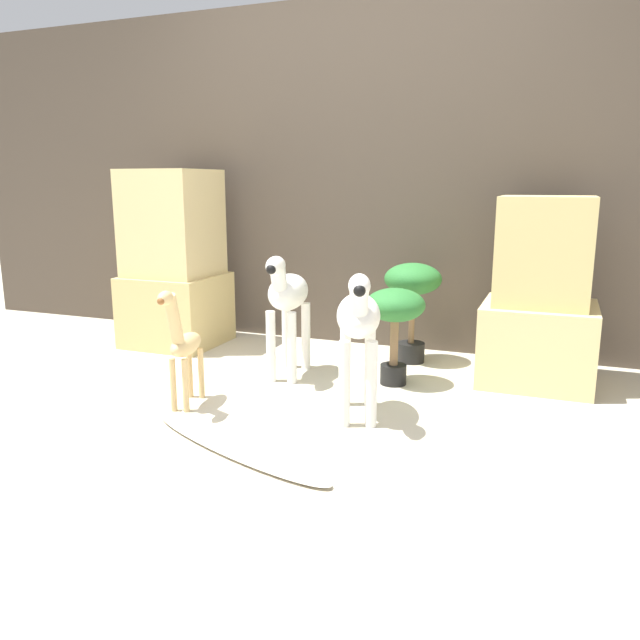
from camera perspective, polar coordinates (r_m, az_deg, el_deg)
ground_plane at (r=2.92m, az=-5.52°, el=-9.08°), size 14.00×14.00×0.00m
wall_back at (r=4.16m, az=4.01°, el=12.86°), size 6.40×0.08×2.20m
rock_pillar_left at (r=4.25m, az=-13.20°, el=5.02°), size 0.59×0.56×1.15m
rock_pillar_right at (r=3.54m, az=19.50°, el=1.60°), size 0.59×0.56×1.00m
zebra_right at (r=2.82m, az=3.53°, el=-0.40°), size 0.31×0.51×0.70m
zebra_left at (r=3.43m, az=-3.02°, el=1.93°), size 0.24×0.51×0.70m
giraffe_figurine at (r=3.04m, az=-12.45°, el=-2.04°), size 0.15×0.41×0.60m
potted_palm_front at (r=3.75m, az=8.47°, el=2.80°), size 0.34×0.34×0.60m
potted_palm_back at (r=3.32m, az=6.86°, el=0.62°), size 0.32×0.32×0.52m
surfboard at (r=2.63m, az=-7.84°, el=-11.21°), size 1.05×0.57×0.07m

